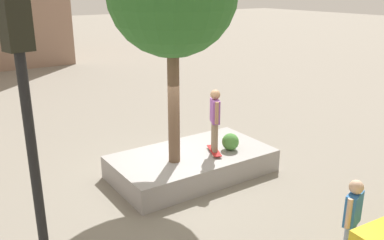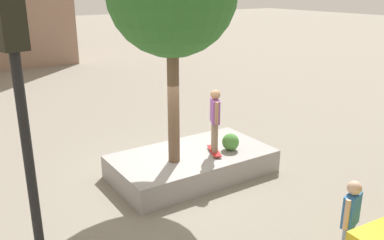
% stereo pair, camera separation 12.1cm
% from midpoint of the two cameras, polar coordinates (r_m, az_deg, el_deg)
% --- Properties ---
extents(ground_plane, '(120.00, 120.00, 0.00)m').
position_cam_midpoint_polar(ground_plane, '(10.72, -2.65, -7.97)').
color(ground_plane, gray).
extents(planter_ledge, '(4.08, 2.24, 0.59)m').
position_cam_midpoint_polar(planter_ledge, '(10.79, 0.32, -6.05)').
color(planter_ledge, gray).
rests_on(planter_ledge, ground).
extents(boxwood_shrub, '(0.45, 0.45, 0.45)m').
position_cam_midpoint_polar(boxwood_shrub, '(10.85, 5.67, -3.03)').
color(boxwood_shrub, '#4C8C3D').
rests_on(boxwood_shrub, planter_ledge).
extents(skateboard, '(0.50, 0.82, 0.07)m').
position_cam_midpoint_polar(skateboard, '(10.67, 3.42, -4.30)').
color(skateboard, '#A51E1E').
rests_on(skateboard, planter_ledge).
extents(skateboarder, '(0.35, 0.50, 1.61)m').
position_cam_midpoint_polar(skateboarder, '(10.35, 3.52, 0.53)').
color(skateboarder, '#847056').
rests_on(skateboarder, skateboard).
extents(traffic_light_corner, '(0.33, 0.36, 4.88)m').
position_cam_midpoint_polar(traffic_light_corner, '(5.11, -21.78, 0.80)').
color(traffic_light_corner, black).
rests_on(traffic_light_corner, ground).
extents(bystander_watching, '(0.52, 0.30, 1.59)m').
position_cam_midpoint_polar(bystander_watching, '(7.81, 21.47, -12.32)').
color(bystander_watching, '#8C9EB7').
rests_on(bystander_watching, ground).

